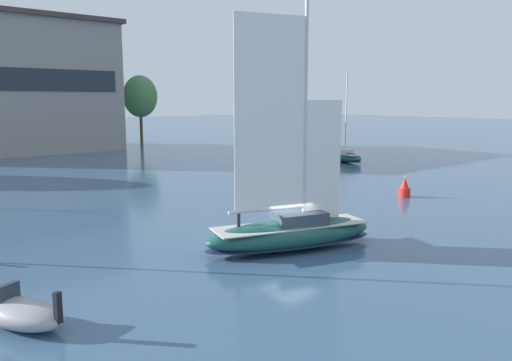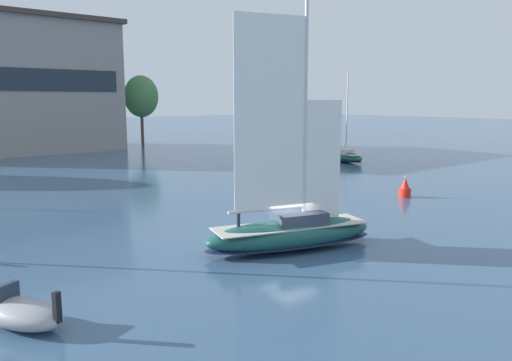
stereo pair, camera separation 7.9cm
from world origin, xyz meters
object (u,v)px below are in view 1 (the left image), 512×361
Objects in this scene: sailboat_main at (291,230)px; motor_tender at (18,312)px; channel_buoy at (404,189)px; tree_shore_right at (140,97)px; sailboat_moored_near_marina at (342,156)px.

sailboat_main reaches higher than motor_tender.
motor_tender is 32.35m from channel_buoy.
tree_shore_right is 1.08× the size of sailboat_moored_near_marina.
tree_shore_right is at bearing 103.45° from sailboat_moored_near_marina.
channel_buoy is (-15.03, -19.54, -0.06)m from sailboat_moored_near_marina.
sailboat_moored_near_marina reaches higher than channel_buoy.
motor_tender is (-46.98, -24.56, -0.25)m from sailboat_moored_near_marina.
motor_tender is (-14.30, -0.53, -0.55)m from sailboat_main.
sailboat_moored_near_marina is 2.50× the size of motor_tender.
sailboat_moored_near_marina is 6.27× the size of channel_buoy.
motor_tender is (-37.67, -63.50, -8.16)m from tree_shore_right.
channel_buoy is at bearing 8.93° from motor_tender.
sailboat_main reaches higher than sailboat_moored_near_marina.
sailboat_moored_near_marina is 24.65m from channel_buoy.
tree_shore_right is 67.60m from sailboat_main.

